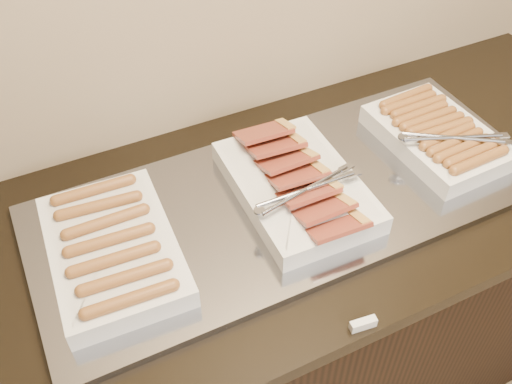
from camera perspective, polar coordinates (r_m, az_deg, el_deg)
counter at (r=1.69m, az=2.74°, el=-11.59°), size 2.06×0.76×0.90m
warming_tray at (r=1.34m, az=3.57°, el=-0.59°), size 1.20×0.50×0.02m
dish_left at (r=1.22m, az=-14.13°, el=-5.48°), size 0.27×0.39×0.07m
dish_center at (r=1.31m, az=4.08°, el=0.73°), size 0.28×0.42×0.09m
dish_right at (r=1.51m, az=17.72°, el=5.47°), size 0.26×0.35×0.08m
label_holder at (r=1.14m, az=10.67°, el=-12.84°), size 0.05×0.02×0.02m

